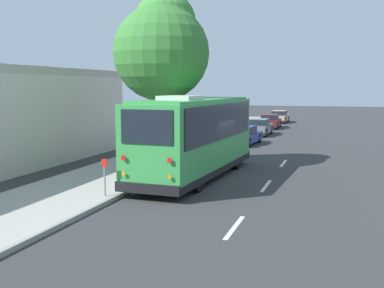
% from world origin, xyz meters
% --- Properties ---
extents(ground_plane, '(160.00, 160.00, 0.00)m').
position_xyz_m(ground_plane, '(0.00, 0.00, 0.00)').
color(ground_plane, '#333335').
extents(sidewalk_slab, '(80.00, 4.12, 0.15)m').
position_xyz_m(sidewalk_slab, '(0.00, 4.05, 0.07)').
color(sidewalk_slab, '#A3A099').
rests_on(sidewalk_slab, ground).
extents(curb_strip, '(80.00, 0.14, 0.15)m').
position_xyz_m(curb_strip, '(0.00, 1.92, 0.07)').
color(curb_strip, gray).
rests_on(curb_strip, ground).
extents(shuttle_bus, '(9.84, 3.08, 3.62)m').
position_xyz_m(shuttle_bus, '(-0.51, 0.43, 1.95)').
color(shuttle_bus, green).
rests_on(shuttle_bus, ground).
extents(parked_sedan_blue, '(4.50, 2.06, 1.27)m').
position_xyz_m(parked_sedan_blue, '(12.18, 0.81, 0.59)').
color(parked_sedan_blue, navy).
rests_on(parked_sedan_blue, ground).
extents(parked_sedan_gray, '(4.53, 1.87, 1.33)m').
position_xyz_m(parked_sedan_gray, '(18.93, 0.85, 0.62)').
color(parked_sedan_gray, slate).
rests_on(parked_sedan_gray, ground).
extents(parked_sedan_maroon, '(4.59, 1.87, 1.32)m').
position_xyz_m(parked_sedan_maroon, '(25.85, 0.91, 0.61)').
color(parked_sedan_maroon, maroon).
rests_on(parked_sedan_maroon, ground).
extents(parked_sedan_tan, '(4.52, 1.81, 1.33)m').
position_xyz_m(parked_sedan_tan, '(33.23, 0.91, 0.62)').
color(parked_sedan_tan, tan).
rests_on(parked_sedan_tan, ground).
extents(street_tree, '(4.60, 4.60, 8.42)m').
position_xyz_m(street_tree, '(1.52, 2.72, 5.88)').
color(street_tree, brown).
rests_on(street_tree, sidewalk_slab).
extents(sign_post_near, '(0.06, 0.22, 1.32)m').
position_xyz_m(sign_post_near, '(-5.51, 2.24, 0.83)').
color(sign_post_near, gray).
rests_on(sign_post_near, sidewalk_slab).
extents(sign_post_far, '(0.06, 0.22, 1.66)m').
position_xyz_m(sign_post_far, '(-3.82, 2.24, 1.00)').
color(sign_post_far, gray).
rests_on(sign_post_far, sidewalk_slab).
extents(lane_stripe_behind, '(2.40, 0.14, 0.01)m').
position_xyz_m(lane_stripe_behind, '(-7.36, -2.82, 0.00)').
color(lane_stripe_behind, silver).
rests_on(lane_stripe_behind, ground).
extents(lane_stripe_mid, '(2.40, 0.14, 0.01)m').
position_xyz_m(lane_stripe_mid, '(-1.36, -2.82, 0.00)').
color(lane_stripe_mid, silver).
rests_on(lane_stripe_mid, ground).
extents(lane_stripe_ahead, '(2.40, 0.14, 0.01)m').
position_xyz_m(lane_stripe_ahead, '(4.64, -2.82, 0.00)').
color(lane_stripe_ahead, silver).
rests_on(lane_stripe_ahead, ground).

